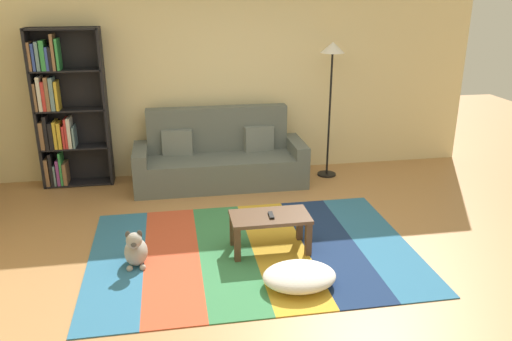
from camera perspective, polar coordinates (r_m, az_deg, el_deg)
ground_plane at (r=5.24m, az=1.82°, el=-8.95°), size 14.00×14.00×0.00m
back_wall at (r=7.21m, az=-2.20°, el=10.41°), size 6.80×0.10×2.70m
rug at (r=5.23m, az=-0.36°, el=-8.97°), size 3.23×2.25×0.01m
couch at (r=6.91m, az=-4.05°, el=1.29°), size 2.26×0.80×1.00m
bookshelf at (r=7.10m, az=-20.81°, el=6.28°), size 0.90×0.28×2.06m
coffee_table at (r=5.11m, az=1.57°, el=-5.76°), size 0.79×0.42×0.38m
pouf at (r=4.64m, az=4.86°, el=-11.67°), size 0.66×0.52×0.18m
dog at (r=5.05m, az=-13.26°, el=-8.63°), size 0.22×0.35×0.40m
standing_lamp at (r=6.97m, az=8.46°, el=11.50°), size 0.32×0.32×1.85m
tv_remote at (r=5.06m, az=1.69°, el=-5.00°), size 0.05×0.15×0.02m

